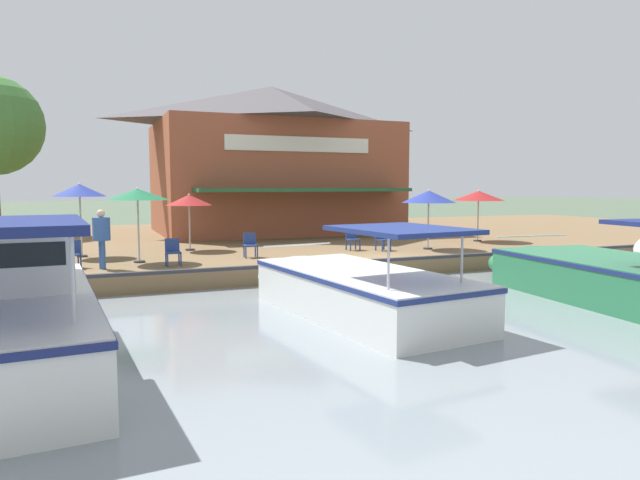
{
  "coord_description": "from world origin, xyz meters",
  "views": [
    {
      "loc": [
        16.34,
        -8.87,
        3.09
      ],
      "look_at": [
        -1.0,
        -1.78,
        1.3
      ],
      "focal_mm": 32.0,
      "sensor_mm": 36.0,
      "label": 1
    }
  ],
  "objects_px": {
    "cafe_chair_far_corner_seat": "(73,253)",
    "cafe_chair_mid_patio": "(352,238)",
    "patio_umbrella_near_quay_edge": "(79,190)",
    "cafe_chair_facing_river": "(173,251)",
    "person_near_entrance": "(101,232)",
    "motorboat_far_downstream": "(612,276)",
    "patio_umbrella_by_entrance": "(137,195)",
    "motorboat_outer_channel": "(347,286)",
    "motorboat_nearest_quay": "(8,305)",
    "patio_umbrella_back_row": "(479,196)",
    "patio_umbrella_mid_patio_left": "(189,200)",
    "patio_umbrella_mid_patio_right": "(429,197)",
    "cafe_chair_beside_entrance": "(250,244)",
    "tree_behind_restaurant": "(352,165)",
    "cafe_chair_back_row_seat": "(382,238)",
    "waterfront_restaurant": "(272,158)"
  },
  "relations": [
    {
      "from": "patio_umbrella_mid_patio_left",
      "to": "cafe_chair_back_row_seat",
      "type": "bearing_deg",
      "value": 67.36
    },
    {
      "from": "person_near_entrance",
      "to": "patio_umbrella_mid_patio_right",
      "type": "bearing_deg",
      "value": 94.48
    },
    {
      "from": "cafe_chair_facing_river",
      "to": "motorboat_nearest_quay",
      "type": "distance_m",
      "value": 7.65
    },
    {
      "from": "cafe_chair_beside_entrance",
      "to": "cafe_chair_mid_patio",
      "type": "distance_m",
      "value": 4.32
    },
    {
      "from": "patio_umbrella_by_entrance",
      "to": "motorboat_far_downstream",
      "type": "height_order",
      "value": "patio_umbrella_by_entrance"
    },
    {
      "from": "cafe_chair_back_row_seat",
      "to": "cafe_chair_far_corner_seat",
      "type": "bearing_deg",
      "value": -86.57
    },
    {
      "from": "patio_umbrella_near_quay_edge",
      "to": "tree_behind_restaurant",
      "type": "height_order",
      "value": "tree_behind_restaurant"
    },
    {
      "from": "patio_umbrella_near_quay_edge",
      "to": "person_near_entrance",
      "type": "height_order",
      "value": "patio_umbrella_near_quay_edge"
    },
    {
      "from": "motorboat_nearest_quay",
      "to": "motorboat_outer_channel",
      "type": "bearing_deg",
      "value": 97.74
    },
    {
      "from": "cafe_chair_back_row_seat",
      "to": "tree_behind_restaurant",
      "type": "distance_m",
      "value": 16.85
    },
    {
      "from": "patio_umbrella_back_row",
      "to": "motorboat_outer_channel",
      "type": "relative_size",
      "value": 0.31
    },
    {
      "from": "cafe_chair_mid_patio",
      "to": "motorboat_nearest_quay",
      "type": "distance_m",
      "value": 13.77
    },
    {
      "from": "patio_umbrella_by_entrance",
      "to": "patio_umbrella_mid_patio_left",
      "type": "bearing_deg",
      "value": 144.05
    },
    {
      "from": "patio_umbrella_mid_patio_left",
      "to": "patio_umbrella_mid_patio_right",
      "type": "xyz_separation_m",
      "value": [
        3.13,
        8.73,
        0.13
      ]
    },
    {
      "from": "patio_umbrella_back_row",
      "to": "cafe_chair_facing_river",
      "type": "distance_m",
      "value": 14.17
    },
    {
      "from": "patio_umbrella_by_entrance",
      "to": "motorboat_outer_channel",
      "type": "height_order",
      "value": "patio_umbrella_by_entrance"
    },
    {
      "from": "person_near_entrance",
      "to": "motorboat_far_downstream",
      "type": "bearing_deg",
      "value": 60.38
    },
    {
      "from": "cafe_chair_mid_patio",
      "to": "person_near_entrance",
      "type": "relative_size",
      "value": 0.48
    },
    {
      "from": "patio_umbrella_back_row",
      "to": "cafe_chair_facing_river",
      "type": "height_order",
      "value": "patio_umbrella_back_row"
    },
    {
      "from": "patio_umbrella_mid_patio_right",
      "to": "tree_behind_restaurant",
      "type": "bearing_deg",
      "value": 165.31
    },
    {
      "from": "motorboat_nearest_quay",
      "to": "waterfront_restaurant",
      "type": "bearing_deg",
      "value": 149.76
    },
    {
      "from": "waterfront_restaurant",
      "to": "patio_umbrella_back_row",
      "type": "relative_size",
      "value": 5.47
    },
    {
      "from": "waterfront_restaurant",
      "to": "person_near_entrance",
      "type": "distance_m",
      "value": 15.1
    },
    {
      "from": "cafe_chair_far_corner_seat",
      "to": "cafe_chair_mid_patio",
      "type": "bearing_deg",
      "value": 97.03
    },
    {
      "from": "cafe_chair_facing_river",
      "to": "cafe_chair_far_corner_seat",
      "type": "xyz_separation_m",
      "value": [
        -0.63,
        -2.87,
        0.0
      ]
    },
    {
      "from": "patio_umbrella_back_row",
      "to": "motorboat_far_downstream",
      "type": "relative_size",
      "value": 0.25
    },
    {
      "from": "cafe_chair_beside_entrance",
      "to": "cafe_chair_far_corner_seat",
      "type": "height_order",
      "value": "same"
    },
    {
      "from": "patio_umbrella_by_entrance",
      "to": "motorboat_outer_channel",
      "type": "relative_size",
      "value": 0.32
    },
    {
      "from": "patio_umbrella_mid_patio_right",
      "to": "patio_umbrella_near_quay_edge",
      "type": "bearing_deg",
      "value": -101.36
    },
    {
      "from": "motorboat_far_downstream",
      "to": "tree_behind_restaurant",
      "type": "height_order",
      "value": "tree_behind_restaurant"
    },
    {
      "from": "person_near_entrance",
      "to": "cafe_chair_back_row_seat",
      "type": "bearing_deg",
      "value": 96.87
    },
    {
      "from": "patio_umbrella_near_quay_edge",
      "to": "cafe_chair_facing_river",
      "type": "bearing_deg",
      "value": 36.82
    },
    {
      "from": "patio_umbrella_mid_patio_left",
      "to": "cafe_chair_far_corner_seat",
      "type": "xyz_separation_m",
      "value": [
        3.51,
        -4.08,
        -1.46
      ]
    },
    {
      "from": "cafe_chair_back_row_seat",
      "to": "patio_umbrella_near_quay_edge",
      "type": "bearing_deg",
      "value": -101.89
    },
    {
      "from": "tree_behind_restaurant",
      "to": "motorboat_outer_channel",
      "type": "bearing_deg",
      "value": -25.61
    },
    {
      "from": "cafe_chair_beside_entrance",
      "to": "person_near_entrance",
      "type": "bearing_deg",
      "value": -77.3
    },
    {
      "from": "cafe_chair_beside_entrance",
      "to": "tree_behind_restaurant",
      "type": "relative_size",
      "value": 0.15
    },
    {
      "from": "patio_umbrella_mid_patio_right",
      "to": "patio_umbrella_by_entrance",
      "type": "bearing_deg",
      "value": -91.14
    },
    {
      "from": "cafe_chair_beside_entrance",
      "to": "motorboat_nearest_quay",
      "type": "relative_size",
      "value": 0.1
    },
    {
      "from": "patio_umbrella_by_entrance",
      "to": "patio_umbrella_back_row",
      "type": "bearing_deg",
      "value": 96.54
    },
    {
      "from": "motorboat_nearest_quay",
      "to": "cafe_chair_facing_river",
      "type": "bearing_deg",
      "value": 150.26
    },
    {
      "from": "waterfront_restaurant",
      "to": "patio_umbrella_mid_patio_left",
      "type": "relative_size",
      "value": 5.76
    },
    {
      "from": "patio_umbrella_mid_patio_left",
      "to": "cafe_chair_facing_river",
      "type": "xyz_separation_m",
      "value": [
        4.14,
        -1.21,
        -1.46
      ]
    },
    {
      "from": "patio_umbrella_near_quay_edge",
      "to": "patio_umbrella_mid_patio_right",
      "type": "height_order",
      "value": "patio_umbrella_near_quay_edge"
    },
    {
      "from": "motorboat_far_downstream",
      "to": "patio_umbrella_by_entrance",
      "type": "bearing_deg",
      "value": -126.05
    },
    {
      "from": "cafe_chair_beside_entrance",
      "to": "motorboat_far_downstream",
      "type": "bearing_deg",
      "value": 43.07
    },
    {
      "from": "patio_umbrella_back_row",
      "to": "motorboat_outer_channel",
      "type": "distance_m",
      "value": 13.66
    },
    {
      "from": "patio_umbrella_back_row",
      "to": "cafe_chair_mid_patio",
      "type": "xyz_separation_m",
      "value": [
        1.06,
        -6.73,
        -1.56
      ]
    },
    {
      "from": "patio_umbrella_by_entrance",
      "to": "patio_umbrella_back_row",
      "type": "xyz_separation_m",
      "value": [
        -1.68,
        14.69,
        -0.16
      ]
    },
    {
      "from": "waterfront_restaurant",
      "to": "cafe_chair_beside_entrance",
      "type": "xyz_separation_m",
      "value": [
        10.67,
        -4.18,
        -3.49
      ]
    }
  ]
}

